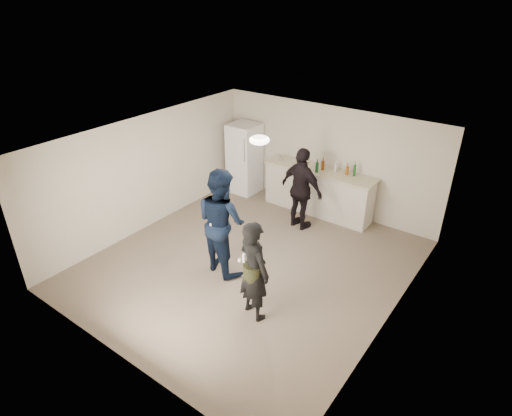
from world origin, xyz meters
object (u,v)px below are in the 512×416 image
Objects in this scene: woman at (254,270)px; spectator at (302,189)px; counter at (318,192)px; man at (221,221)px; shaker at (281,158)px; fridge at (245,158)px.

spectator is at bearing -56.84° from woman.
woman reaches higher than counter.
man is at bearing -12.44° from woman.
shaker is at bearing -64.77° from man.
shaker is 4.15m from woman.
fridge is 1.03× the size of woman.
shaker is 0.08× the size of man.
counter is 2.15m from fridge.
woman is 3.03m from spectator.
fridge is at bearing -9.20° from spectator.
counter is 3.13m from man.
spectator reaches higher than counter.
fridge reaches higher than woman.
counter is 1.40× the size of spectator.
man is at bearing 91.08° from spectator.
spectator is (2.16, -0.79, 0.03)m from fridge.
woman is at bearing -62.54° from shaker.
spectator is (0.38, 2.22, -0.10)m from man.
shaker is (1.11, -0.02, 0.28)m from fridge.
spectator is at bearing -87.07° from man.
man reaches higher than fridge.
spectator is at bearing -20.05° from fridge.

